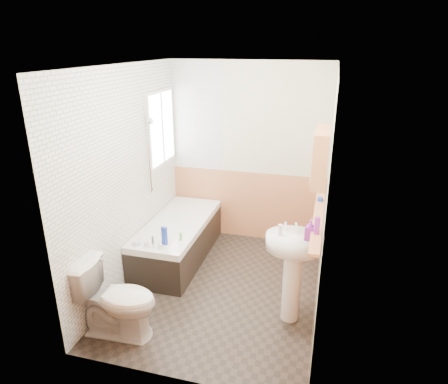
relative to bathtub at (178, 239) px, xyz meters
The scene contains 26 objects.
floor 0.95m from the bathtub, 36.08° to the right, with size 2.80×2.80×0.00m, color black.
ceiling 2.40m from the bathtub, 36.08° to the right, with size 2.80×2.80×0.00m, color white.
wall_back 1.50m from the bathtub, 50.26° to the left, with size 2.20×0.02×2.50m, color beige.
wall_front 2.29m from the bathtub, 69.40° to the right, with size 2.20×0.02×2.50m, color beige.
wall_left 1.17m from the bathtub, 125.54° to the right, with size 0.02×2.80×2.50m, color beige.
wall_right 2.15m from the bathtub, 16.13° to the right, with size 0.02×2.80×2.50m, color beige.
wainscot_right 1.91m from the bathtub, 16.31° to the right, with size 0.01×2.80×1.00m, color tan.
wainscot_front 2.07m from the bathtub, 69.18° to the right, with size 2.20×0.01×1.00m, color tan.
wainscot_back 1.15m from the bathtub, 49.54° to the left, with size 2.20×0.01×1.00m, color tan.
tile_cladding_left 1.16m from the bathtub, 123.94° to the right, with size 0.01×2.80×2.50m, color white.
tile_return_back 1.70m from the bathtub, 89.66° to the left, with size 0.75×0.01×1.50m, color white.
window 1.47m from the bathtub, 128.52° to the left, with size 0.03×0.79×0.99m.
bathtub is the anchor object (origin of this frame).
shower_riser 1.32m from the bathtub, behind, with size 0.10×0.07×1.09m.
toilet 1.54m from the bathtub, 91.12° to the right, with size 0.44×0.79×0.78m, color white.
sink 1.84m from the bathtub, 28.83° to the right, with size 0.56×0.45×1.08m.
pine_shelf 2.04m from the bathtub, 19.94° to the right, with size 0.10×1.48×0.03m, color tan.
medicine_cabinet 2.35m from the bathtub, 21.21° to the right, with size 0.14×0.56×0.51m.
foam_can 2.21m from the bathtub, 29.31° to the right, with size 0.05×0.05×0.16m, color purple.
green_bottle 2.18m from the bathtub, 27.30° to the right, with size 0.04×0.04×0.19m, color #59C647.
black_jar 1.95m from the bathtub, ahead, with size 0.06×0.06×0.04m, color #19339E.
soap_bottle 2.07m from the bathtub, 28.05° to the right, with size 0.09×0.21×0.09m, color purple.
clear_bottle 1.84m from the bathtub, 32.16° to the right, with size 0.04×0.04×0.11m, color silver.
blue_gel 0.73m from the bathtub, 81.54° to the right, with size 0.06×0.04×0.22m, color #19339E.
cream_jar 0.81m from the bathtub, 105.97° to the right, with size 0.08×0.08×0.05m, color silver.
orange_bottle 0.61m from the bathtub, 63.86° to the right, with size 0.03×0.03×0.10m, color #59C647.
Camera 1 is at (1.08, -3.84, 2.71)m, focal length 32.00 mm.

